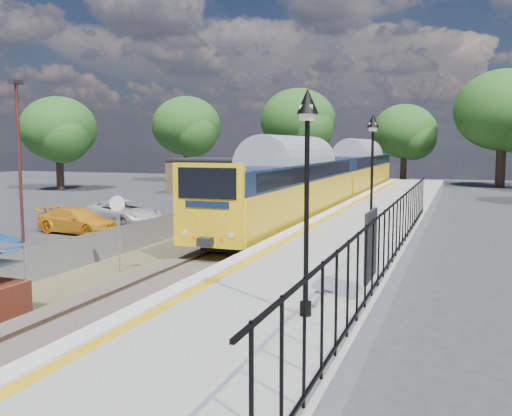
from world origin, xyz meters
The scene contains 15 objects.
ground centered at (0.00, 0.00, 0.00)m, with size 120.00×120.00×0.00m, color #2D2D30.
track_bed centered at (-0.47, 9.67, 0.09)m, with size 5.90×80.00×0.29m.
platform centered at (4.20, 8.00, 0.45)m, with size 5.00×70.00×0.90m, color gray.
platform_edge centered at (2.14, 8.00, 0.90)m, with size 0.90×70.00×0.01m.
victorian_lamp_south centered at (5.50, -4.00, 4.30)m, with size 0.44×0.44×4.60m.
victorian_lamp_north centered at (5.30, 6.00, 4.30)m, with size 0.44×0.44×4.60m.
palisade_fence centered at (6.55, 2.24, 1.84)m, with size 0.12×26.00×2.00m.
wire_fence centered at (-4.20, 12.00, 0.60)m, with size 0.06×52.00×1.20m.
outbuilding centered at (-10.91, 31.21, 1.52)m, with size 10.80×10.10×3.12m.
tree_line centered at (1.40, 42.00, 6.61)m, with size 56.80×43.80×11.88m.
train centered at (0.00, 23.61, 2.34)m, with size 2.82×40.83×3.51m.
speed_sign centered at (-2.50, 1.33, 1.81)m, with size 0.53×0.18×2.68m.
carpark_lamp centered at (-7.02, 1.82, 3.86)m, with size 0.25×0.50×6.73m.
car_yellow centered at (-9.38, 8.17, 0.64)m, with size 1.79×4.39×1.27m, color orange.
car_white centered at (-8.94, 11.54, 0.67)m, with size 2.24×4.86×1.35m, color silver.
Camera 1 is at (8.43, -15.05, 4.41)m, focal length 40.00 mm.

